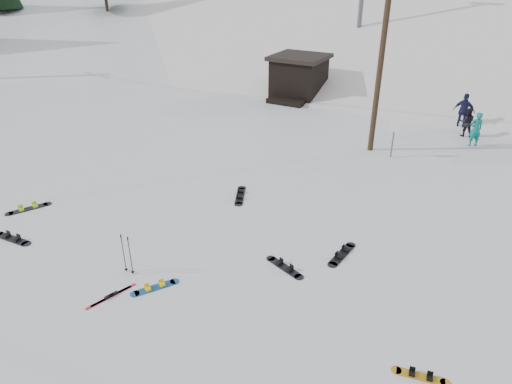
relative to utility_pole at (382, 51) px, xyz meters
The scene contains 20 objects.
ground 14.90m from the utility_pole, 98.13° to the right, with size 200.00×200.00×0.00m, color white.
ski_slope 44.31m from the utility_pole, 92.79° to the left, with size 60.00×75.00×45.00m, color white.
ridge_left 53.35m from the utility_pole, 138.18° to the left, with size 34.00×85.00×38.00m, color white.
treeline_left 44.65m from the utility_pole, 144.16° to the left, with size 20.00×64.00×10.00m, color black, non-canonical shape.
treeline_crest 72.18m from the utility_pole, 91.59° to the left, with size 50.00×6.00×10.00m, color black, non-canonical shape.
utility_pole is the anchor object (origin of this frame).
trail_sign 3.60m from the utility_pole, 21.04° to the right, with size 0.50×0.09×1.85m.
lift_hut 10.40m from the utility_pole, 135.24° to the left, with size 3.40×4.10×2.75m.
hero_snowboard 14.25m from the utility_pole, 99.90° to the right, with size 0.89×1.24×0.10m.
hero_skis 15.21m from the utility_pole, 102.50° to the right, with size 0.51×1.48×0.08m.
ski_poles 14.11m from the utility_pole, 104.80° to the right, with size 0.35×0.09×1.29m.
board_scatter_a 16.53m from the utility_pole, 120.89° to the right, with size 1.65×0.38×0.12m.
board_scatter_b 9.16m from the utility_pole, 112.87° to the right, with size 0.91×1.57×0.12m.
board_scatter_c 15.96m from the utility_pole, 128.22° to the right, with size 0.90×1.50×0.11m.
board_scatter_d 11.62m from the utility_pole, 87.35° to the right, with size 1.43×0.71×0.11m.
board_scatter_e 14.48m from the utility_pole, 69.01° to the right, with size 1.27×0.41×0.09m.
board_scatter_f 10.42m from the utility_pole, 78.96° to the right, with size 0.45×1.61×0.11m.
skier_teal 6.48m from the utility_pole, 34.70° to the left, with size 0.63×0.41×1.72m, color #0B776B.
skier_dark 6.93m from the utility_pole, 48.79° to the left, with size 0.74×0.57×1.51m, color black.
skier_navy 7.48m from the utility_pole, 58.01° to the left, with size 1.13×0.47×1.93m, color #1A193E.
Camera 1 is at (7.16, -6.86, 8.35)m, focal length 32.00 mm.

